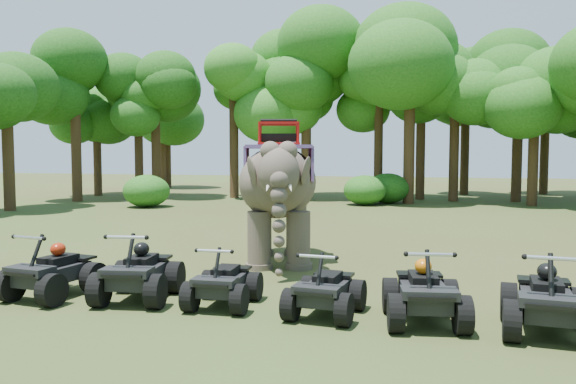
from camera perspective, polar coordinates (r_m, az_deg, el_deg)
name	(u,v)px	position (r m, az deg, el deg)	size (l,w,h in m)	color
ground	(274,286)	(11.97, -1.46, -9.50)	(110.00, 110.00, 0.00)	#47381E
elephant	(279,191)	(14.33, -0.94, 0.13)	(1.92, 4.35, 3.66)	#4D4338
atv_0	(53,264)	(11.85, -22.80, -6.78)	(1.26, 1.73, 1.28)	black
atv_1	(139,265)	(11.11, -14.92, -7.19)	(1.31, 1.79, 1.33)	black
atv_2	(223,275)	(10.40, -6.57, -8.39)	(1.12, 1.53, 1.13)	black
atv_3	(326,282)	(9.77, 3.83, -9.15)	(1.13, 1.55, 1.15)	black
atv_4	(424,284)	(9.60, 13.68, -9.10)	(1.26, 1.72, 1.28)	black
atv_5	(547,291)	(9.64, 24.85, -9.15)	(1.30, 1.79, 1.33)	black
tree_0	(379,137)	(34.26, 9.18, 5.53)	(5.24, 5.24, 7.48)	#195114
tree_1	(454,130)	(33.73, 16.55, 6.06)	(5.75, 5.75, 8.21)	#195114
tree_2	(534,132)	(32.24, 23.71, 5.59)	(5.43, 5.43, 7.76)	#195114
tree_25	(7,129)	(30.19, -26.62, 5.72)	(5.49, 5.49, 7.84)	#195114
tree_26	(76,124)	(34.54, -20.78, 6.45)	(6.20, 6.20, 8.85)	#195114
tree_27	(156,129)	(35.95, -13.30, 6.28)	(6.01, 6.01, 8.59)	#195114
tree_28	(234,128)	(35.02, -5.52, 6.48)	(6.05, 6.05, 8.65)	#195114
tree_29	(306,117)	(33.93, 1.86, 7.59)	(6.89, 6.89, 9.84)	#195114
tree_31	(167,137)	(46.09, -12.16, 5.44)	(5.64, 5.64, 8.06)	#195114
tree_32	(162,136)	(45.37, -12.70, 5.57)	(5.76, 5.76, 8.24)	#195114
tree_33	(97,142)	(38.75, -18.83, 4.87)	(4.94, 4.94, 7.05)	#195114
tree_34	(518,124)	(34.57, 22.32, 6.41)	(6.20, 6.20, 8.85)	#195114
tree_35	(276,136)	(34.33, -1.28, 5.66)	(5.31, 5.31, 7.58)	#195114
tree_37	(285,124)	(36.10, -0.32, 6.91)	(6.47, 6.47, 9.25)	#195114
tree_38	(410,112)	(31.65, 12.25, 7.92)	(7.01, 7.01, 10.02)	#195114
tree_39	(421,133)	(34.69, 13.34, 5.90)	(5.61, 5.61, 8.02)	#195114
tree_40	(465,130)	(39.26, 17.57, 6.06)	(6.06, 6.06, 8.66)	#195114
tree_41	(545,129)	(41.70, 24.67, 5.88)	(6.20, 6.20, 8.86)	#195114
tree_42	(139,139)	(36.42, -14.94, 5.27)	(5.17, 5.17, 7.38)	#195114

